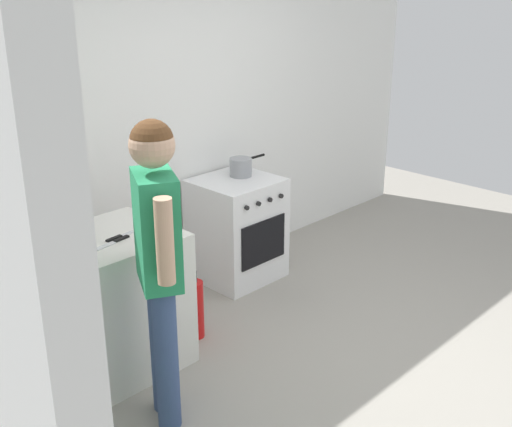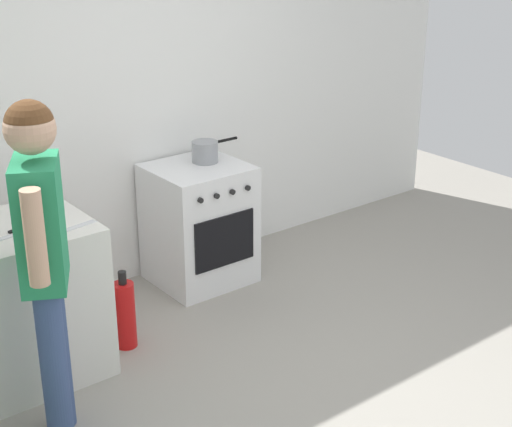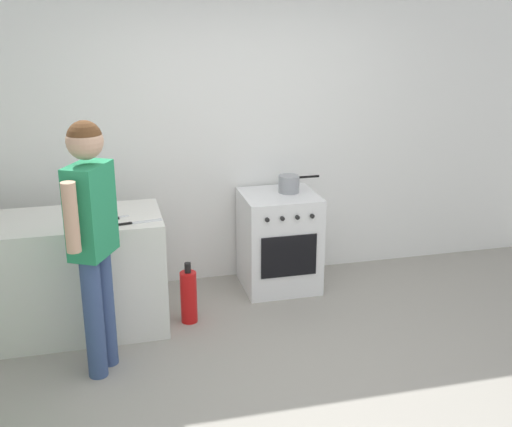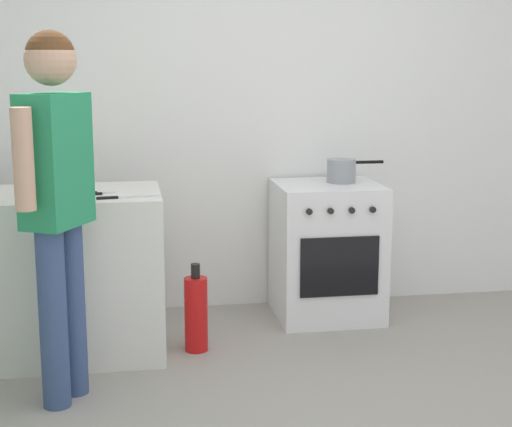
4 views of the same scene
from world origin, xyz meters
TOP-DOWN VIEW (x-y plane):
  - ground_plane at (0.00, 0.00)m, footprint 8.00×8.00m
  - back_wall at (0.00, 1.95)m, footprint 6.00×0.10m
  - counter_unit at (-1.35, 1.20)m, footprint 1.30×0.70m
  - oven_left at (0.35, 1.58)m, footprint 0.64×0.62m
  - pot at (0.45, 1.62)m, footprint 0.36×0.18m
  - knife_carving at (-0.88, 0.98)m, footprint 0.33×0.08m
  - knife_paring at (-1.06, 1.14)m, footprint 0.21×0.05m
  - knife_utility at (-1.12, 1.09)m, footprint 0.25×0.07m
  - person at (-1.19, 0.56)m, footprint 0.34×0.51m
  - fire_extinguisher at (-0.52, 1.10)m, footprint 0.13×0.13m

SIDE VIEW (x-z plane):
  - ground_plane at x=0.00m, z-range 0.00..0.00m
  - fire_extinguisher at x=-0.52m, z-range -0.03..0.47m
  - oven_left at x=0.35m, z-range 0.00..0.85m
  - counter_unit at x=-1.35m, z-range 0.00..0.90m
  - knife_carving at x=-0.88m, z-range 0.90..0.91m
  - knife_utility at x=-1.12m, z-range 0.90..0.91m
  - knife_paring at x=-1.06m, z-range 0.90..0.91m
  - pot at x=0.45m, z-range 0.85..1.00m
  - person at x=-1.19m, z-range 0.19..1.92m
  - back_wall at x=0.00m, z-range 0.00..2.60m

